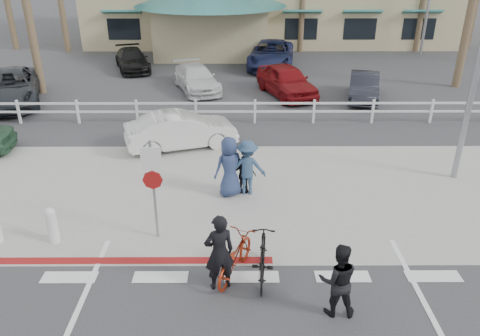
{
  "coord_description": "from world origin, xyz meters",
  "views": [
    {
      "loc": [
        -0.29,
        -7.64,
        6.58
      ],
      "look_at": [
        -0.24,
        3.05,
        1.5
      ],
      "focal_mm": 35.0,
      "sensor_mm": 36.0,
      "label": 1
    }
  ],
  "objects_px": {
    "sign_post": "(154,185)",
    "car_white_sedan": "(181,130)",
    "bike_red": "(235,257)",
    "bike_black": "(263,258)"
  },
  "relations": [
    {
      "from": "sign_post",
      "to": "car_white_sedan",
      "type": "height_order",
      "value": "sign_post"
    },
    {
      "from": "bike_red",
      "to": "car_white_sedan",
      "type": "height_order",
      "value": "car_white_sedan"
    },
    {
      "from": "bike_black",
      "to": "bike_red",
      "type": "bearing_deg",
      "value": -7.17
    },
    {
      "from": "bike_red",
      "to": "car_white_sedan",
      "type": "xyz_separation_m",
      "value": [
        -1.94,
        7.26,
        0.19
      ]
    },
    {
      "from": "bike_black",
      "to": "sign_post",
      "type": "bearing_deg",
      "value": -27.56
    },
    {
      "from": "sign_post",
      "to": "bike_black",
      "type": "bearing_deg",
      "value": -32.19
    },
    {
      "from": "sign_post",
      "to": "car_white_sedan",
      "type": "bearing_deg",
      "value": 90.15
    },
    {
      "from": "bike_black",
      "to": "car_white_sedan",
      "type": "distance_m",
      "value": 7.81
    },
    {
      "from": "sign_post",
      "to": "bike_red",
      "type": "height_order",
      "value": "sign_post"
    },
    {
      "from": "sign_post",
      "to": "bike_black",
      "type": "relative_size",
      "value": 1.66
    }
  ]
}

